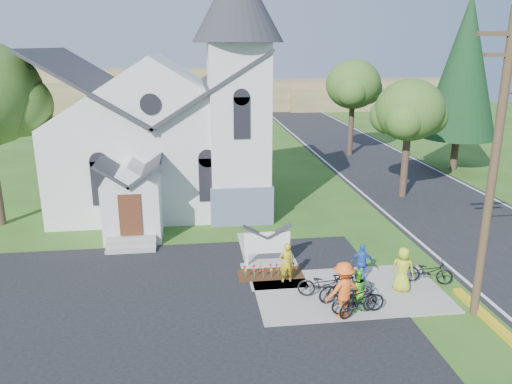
{
  "coord_description": "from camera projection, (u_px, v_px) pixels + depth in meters",
  "views": [
    {
      "loc": [
        -4.14,
        -15.7,
        8.88
      ],
      "look_at": [
        -1.42,
        5.0,
        2.71
      ],
      "focal_mm": 35.0,
      "sensor_mm": 36.0,
      "label": 1
    }
  ],
  "objects": [
    {
      "name": "bike_3",
      "position": [
        359.0,
        302.0,
        16.82
      ],
      "size": [
        1.76,
        1.12,
        1.03
      ],
      "primitive_type": "imported",
      "rotation": [
        0.0,
        0.0,
        1.98
      ],
      "color": "black",
      "rests_on": "sidewalk"
    },
    {
      "name": "tree_road_mid",
      "position": [
        353.0,
        85.0,
        40.27
      ],
      "size": [
        4.4,
        4.4,
        7.8
      ],
      "color": "#36261D",
      "rests_on": "ground"
    },
    {
      "name": "bike_4",
      "position": [
        428.0,
        271.0,
        19.15
      ],
      "size": [
        1.94,
        1.21,
        0.96
      ],
      "primitive_type": "imported",
      "rotation": [
        0.0,
        0.0,
        1.23
      ],
      "color": "black",
      "rests_on": "sidewalk"
    },
    {
      "name": "bike_0",
      "position": [
        324.0,
        284.0,
        18.03
      ],
      "size": [
        2.04,
        1.18,
        1.02
      ],
      "primitive_type": "imported",
      "rotation": [
        0.0,
        0.0,
        1.29
      ],
      "color": "black",
      "rests_on": "sidewalk"
    },
    {
      "name": "cyclist_1",
      "position": [
        356.0,
        290.0,
        17.07
      ],
      "size": [
        0.84,
        0.7,
        1.53
      ],
      "primitive_type": "imported",
      "rotation": [
        0.0,
        0.0,
        3.32
      ],
      "color": "#57D628",
      "rests_on": "sidewalk"
    },
    {
      "name": "church",
      "position": [
        166.0,
        113.0,
        27.66
      ],
      "size": [
        12.35,
        12.0,
        13.0
      ],
      "color": "white",
      "rests_on": "ground"
    },
    {
      "name": "cyclist_3",
      "position": [
        343.0,
        290.0,
        16.62
      ],
      "size": [
        1.42,
        1.03,
        1.97
      ],
      "primitive_type": "imported",
      "rotation": [
        0.0,
        0.0,
        3.4
      ],
      "color": "#FF5E1C",
      "rests_on": "sidewalk"
    },
    {
      "name": "road",
      "position": [
        405.0,
        182.0,
        33.47
      ],
      "size": [
        8.0,
        90.0,
        0.02
      ],
      "primitive_type": "cube",
      "color": "black",
      "rests_on": "ground"
    },
    {
      "name": "conifer",
      "position": [
        464.0,
        67.0,
        34.85
      ],
      "size": [
        5.2,
        5.2,
        12.4
      ],
      "color": "#36261D",
      "rests_on": "ground"
    },
    {
      "name": "cyclist_0",
      "position": [
        287.0,
        262.0,
        19.17
      ],
      "size": [
        0.62,
        0.44,
        1.59
      ],
      "primitive_type": "imported",
      "rotation": [
        0.0,
        0.0,
        3.24
      ],
      "color": "gold",
      "rests_on": "sidewalk"
    },
    {
      "name": "bike_1",
      "position": [
        342.0,
        288.0,
        17.72
      ],
      "size": [
        1.88,
        0.82,
        1.09
      ],
      "primitive_type": "imported",
      "rotation": [
        0.0,
        0.0,
        1.74
      ],
      "color": "black",
      "rests_on": "sidewalk"
    },
    {
      "name": "bike_2",
      "position": [
        358.0,
        299.0,
        16.98
      ],
      "size": [
        1.96,
        0.82,
        1.0
      ],
      "primitive_type": "imported",
      "rotation": [
        0.0,
        0.0,
        1.65
      ],
      "color": "black",
      "rests_on": "sidewalk"
    },
    {
      "name": "utility_pole",
      "position": [
        497.0,
        160.0,
        15.67
      ],
      "size": [
        3.45,
        0.28,
        10.0
      ],
      "color": "#433021",
      "rests_on": "ground"
    },
    {
      "name": "cyclist_2",
      "position": [
        362.0,
        263.0,
        19.22
      ],
      "size": [
        0.96,
        0.61,
        1.52
      ],
      "primitive_type": "imported",
      "rotation": [
        0.0,
        0.0,
        2.86
      ],
      "color": "blue",
      "rests_on": "sidewalk"
    },
    {
      "name": "flower_bed",
      "position": [
        270.0,
        275.0,
        19.99
      ],
      "size": [
        2.6,
        1.1,
        0.07
      ],
      "primitive_type": "cube",
      "color": "#331F0E",
      "rests_on": "ground"
    },
    {
      "name": "cyclist_4",
      "position": [
        403.0,
        269.0,
        18.41
      ],
      "size": [
        1.0,
        0.85,
        1.74
      ],
      "primitive_type": "imported",
      "rotation": [
        0.0,
        0.0,
        2.72
      ],
      "color": "#AFC725",
      "rests_on": "sidewalk"
    },
    {
      "name": "ground",
      "position": [
        313.0,
        301.0,
        17.96
      ],
      "size": [
        120.0,
        120.0,
        0.0
      ],
      "primitive_type": "plane",
      "color": "#2E5418",
      "rests_on": "ground"
    },
    {
      "name": "tree_road_near",
      "position": [
        409.0,
        111.0,
        28.96
      ],
      "size": [
        4.0,
        4.0,
        7.05
      ],
      "color": "#36261D",
      "rests_on": "ground"
    },
    {
      "name": "distant_hills",
      "position": [
        242.0,
        94.0,
        71.32
      ],
      "size": [
        61.0,
        10.0,
        5.6
      ],
      "color": "brown",
      "rests_on": "ground"
    },
    {
      "name": "sidewalk",
      "position": [
        349.0,
        292.0,
        18.62
      ],
      "size": [
        7.0,
        4.0,
        0.05
      ],
      "primitive_type": "cube",
      "color": "gray",
      "rests_on": "ground"
    },
    {
      "name": "parking_lot",
      "position": [
        105.0,
        348.0,
        15.19
      ],
      "size": [
        20.0,
        16.0,
        0.02
      ],
      "primitive_type": "cube",
      "color": "black",
      "rests_on": "ground"
    },
    {
      "name": "church_sign",
      "position": [
        267.0,
        243.0,
        20.57
      ],
      "size": [
        2.2,
        0.4,
        1.7
      ],
      "color": "gray",
      "rests_on": "ground"
    }
  ]
}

